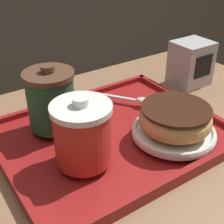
# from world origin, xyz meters

# --- Properties ---
(cafe_table) EXTENTS (1.06, 0.68, 0.73)m
(cafe_table) POSITION_xyz_m (0.00, 0.00, 0.58)
(cafe_table) COLOR #846042
(cafe_table) RESTS_ON ground_plane
(serving_tray) EXTENTS (0.43, 0.35, 0.02)m
(serving_tray) POSITION_xyz_m (0.02, 0.02, 0.74)
(serving_tray) COLOR maroon
(serving_tray) RESTS_ON cafe_table
(coffee_cup_front) EXTENTS (0.10, 0.10, 0.12)m
(coffee_cup_front) POSITION_xyz_m (-0.07, -0.03, 0.81)
(coffee_cup_front) COLOR red
(coffee_cup_front) RESTS_ON serving_tray
(coffee_cup_rear) EXTENTS (0.10, 0.10, 0.13)m
(coffee_cup_rear) POSITION_xyz_m (-0.07, 0.10, 0.81)
(coffee_cup_rear) COLOR #235638
(coffee_cup_rear) RESTS_ON serving_tray
(plate_with_chocolate_donut) EXTENTS (0.16, 0.16, 0.01)m
(plate_with_chocolate_donut) POSITION_xyz_m (0.11, -0.06, 0.76)
(plate_with_chocolate_donut) COLOR white
(plate_with_chocolate_donut) RESTS_ON serving_tray
(donut_chocolate_glazed) EXTENTS (0.14, 0.14, 0.05)m
(donut_chocolate_glazed) POSITION_xyz_m (0.11, -0.06, 0.79)
(donut_chocolate_glazed) COLOR tan
(donut_chocolate_glazed) RESTS_ON plate_with_chocolate_donut
(spoon) EXTENTS (0.10, 0.13, 0.01)m
(spoon) POSITION_xyz_m (0.13, 0.09, 0.76)
(spoon) COLOR silver
(spoon) RESTS_ON serving_tray
(napkin_dispenser) EXTENTS (0.10, 0.09, 0.12)m
(napkin_dispenser) POSITION_xyz_m (0.34, 0.12, 0.79)
(napkin_dispenser) COLOR #B7B7BC
(napkin_dispenser) RESTS_ON cafe_table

